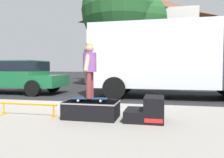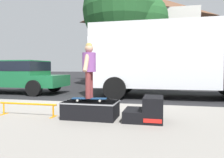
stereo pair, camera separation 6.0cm
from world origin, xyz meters
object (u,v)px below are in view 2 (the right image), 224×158
at_px(skate_box, 91,109).
at_px(kicker_ramp, 147,111).
at_px(skater_kid, 89,66).
at_px(street_tree_main, 126,13).
at_px(box_truck, 176,57).
at_px(grind_rail, 28,106).
at_px(pickup_truck_green, 13,75).
at_px(skateboard, 89,99).

bearing_deg(skate_box, kicker_ramp, -0.02).
height_order(kicker_ramp, skater_kid, skater_kid).
distance_m(skate_box, street_tree_main, 11.16).
bearing_deg(skater_kid, skate_box, -2.71).
distance_m(box_truck, street_tree_main, 6.93).
bearing_deg(grind_rail, box_truck, 53.37).
height_order(grind_rail, pickup_truck_green, pickup_truck_green).
xyz_separation_m(kicker_ramp, skateboard, (-1.29, 0.00, 0.22)).
distance_m(kicker_ramp, skateboard, 1.31).
distance_m(skate_box, skateboard, 0.23).
distance_m(skateboard, street_tree_main, 11.06).
bearing_deg(box_truck, skater_kid, -114.33).
bearing_deg(pickup_truck_green, kicker_ramp, -34.59).
xyz_separation_m(skate_box, skater_kid, (-0.04, 0.00, 0.97)).
relative_size(skate_box, skater_kid, 0.97).
xyz_separation_m(skater_kid, box_truck, (2.17, 4.80, 0.41)).
relative_size(skater_kid, street_tree_main, 0.16).
bearing_deg(street_tree_main, skater_kid, -85.29).
relative_size(skate_box, pickup_truck_green, 0.21).
bearing_deg(skateboard, skate_box, -2.71).
relative_size(skate_box, skateboard, 1.49).
bearing_deg(pickup_truck_green, street_tree_main, 47.68).
height_order(grind_rail, street_tree_main, street_tree_main).
height_order(grind_rail, skateboard, skateboard).
bearing_deg(kicker_ramp, street_tree_main, 101.87).
bearing_deg(skateboard, street_tree_main, 94.71).
bearing_deg(box_truck, pickup_truck_green, -179.88).
relative_size(kicker_ramp, pickup_truck_green, 0.14).
bearing_deg(skate_box, skateboard, 177.29).
xyz_separation_m(box_truck, pickup_truck_green, (-7.82, -0.02, -0.81)).
bearing_deg(skater_kid, street_tree_main, 94.71).
xyz_separation_m(kicker_ramp, street_tree_main, (-2.12, 10.08, 4.70)).
distance_m(kicker_ramp, grind_rail, 2.77).
height_order(kicker_ramp, street_tree_main, street_tree_main).
bearing_deg(kicker_ramp, pickup_truck_green, 145.41).
relative_size(pickup_truck_green, street_tree_main, 0.73).
height_order(grind_rail, skater_kid, skater_kid).
xyz_separation_m(skater_kid, pickup_truck_green, (-5.65, 4.78, -0.40)).
xyz_separation_m(skateboard, pickup_truck_green, (-5.65, 4.78, 0.34)).
xyz_separation_m(kicker_ramp, pickup_truck_green, (-6.94, 4.78, 0.56)).
relative_size(skateboard, skater_kid, 0.65).
bearing_deg(pickup_truck_green, skater_kid, -40.24).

